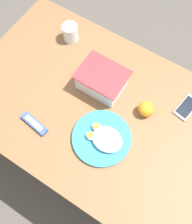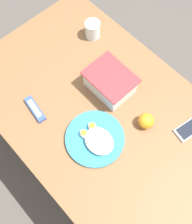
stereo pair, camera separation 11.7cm
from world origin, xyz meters
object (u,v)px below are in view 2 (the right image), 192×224
object	(u,v)px
orange_fruit	(146,121)
candy_bar	(35,109)
food_container	(110,83)
rice_plate	(96,139)
cell_phone	(189,129)
drinking_glass	(93,30)

from	to	relation	value
orange_fruit	candy_bar	bearing A→B (deg)	-140.69
food_container	rice_plate	size ratio (longest dim) A/B	0.83
candy_bar	cell_phone	bearing A→B (deg)	39.22
drinking_glass	orange_fruit	bearing A→B (deg)	-17.40
orange_fruit	rice_plate	bearing A→B (deg)	-113.79
food_container	orange_fruit	world-z (taller)	food_container
orange_fruit	rice_plate	xyz separation A→B (m)	(-0.09, -0.21, -0.02)
food_container	rice_plate	distance (m)	0.27
food_container	orange_fruit	xyz separation A→B (m)	(0.24, -0.01, -0.01)
orange_fruit	cell_phone	xyz separation A→B (m)	(0.15, 0.12, -0.03)
food_container	candy_bar	world-z (taller)	food_container
orange_fruit	cell_phone	distance (m)	0.20
orange_fruit	rice_plate	size ratio (longest dim) A/B	0.27
rice_plate	candy_bar	bearing A→B (deg)	-160.37
food_container	drinking_glass	distance (m)	0.32
orange_fruit	drinking_glass	distance (m)	0.55
cell_phone	drinking_glass	distance (m)	0.68
food_container	drinking_glass	size ratio (longest dim) A/B	2.42
orange_fruit	food_container	bearing A→B (deg)	177.30
rice_plate	cell_phone	world-z (taller)	rice_plate
candy_bar	drinking_glass	size ratio (longest dim) A/B	1.60
rice_plate	candy_bar	world-z (taller)	rice_plate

